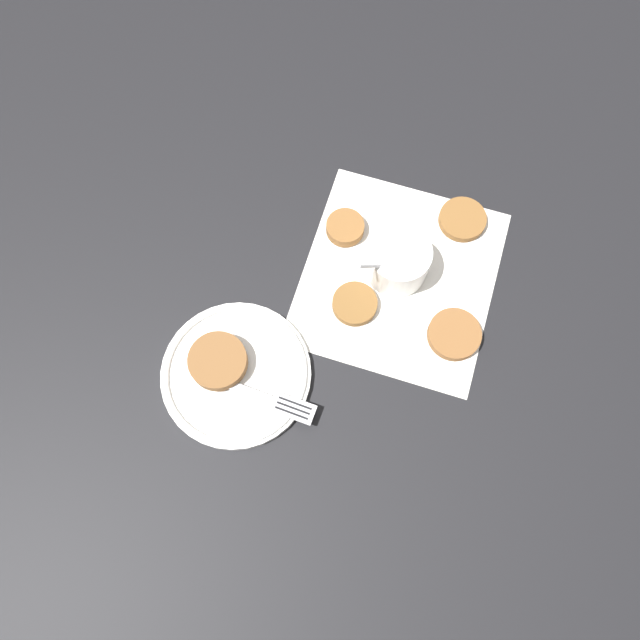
% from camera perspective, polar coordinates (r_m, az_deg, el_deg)
% --- Properties ---
extents(ground_plane, '(4.00, 4.00, 0.00)m').
position_cam_1_polar(ground_plane, '(0.95, 8.86, 3.55)').
color(ground_plane, black).
extents(napkin, '(0.33, 0.31, 0.00)m').
position_cam_1_polar(napkin, '(0.95, 7.23, 4.04)').
color(napkin, white).
rests_on(napkin, ground_plane).
extents(sauce_bowl, '(0.11, 0.10, 0.11)m').
position_cam_1_polar(sauce_bowl, '(0.93, 7.12, 5.33)').
color(sauce_bowl, white).
rests_on(sauce_bowl, napkin).
extents(fritter_0, '(0.08, 0.08, 0.01)m').
position_cam_1_polar(fritter_0, '(0.92, 12.17, -1.29)').
color(fritter_0, brown).
rests_on(fritter_0, napkin).
extents(fritter_1, '(0.06, 0.06, 0.02)m').
position_cam_1_polar(fritter_1, '(0.96, 2.31, 8.43)').
color(fritter_1, brown).
rests_on(fritter_1, napkin).
extents(fritter_2, '(0.07, 0.07, 0.01)m').
position_cam_1_polar(fritter_2, '(0.92, 3.19, 1.49)').
color(fritter_2, brown).
rests_on(fritter_2, napkin).
extents(fritter_3, '(0.07, 0.07, 0.01)m').
position_cam_1_polar(fritter_3, '(1.00, 12.89, 8.96)').
color(fritter_3, brown).
rests_on(fritter_3, napkin).
extents(serving_plate, '(0.21, 0.21, 0.02)m').
position_cam_1_polar(serving_plate, '(0.89, -7.69, -4.89)').
color(serving_plate, white).
rests_on(serving_plate, ground_plane).
extents(fritter_on_plate, '(0.08, 0.08, 0.02)m').
position_cam_1_polar(fritter_on_plate, '(0.88, -9.31, -3.73)').
color(fritter_on_plate, brown).
rests_on(fritter_on_plate, serving_plate).
extents(fork, '(0.04, 0.16, 0.00)m').
position_cam_1_polar(fork, '(0.87, -4.38, -7.36)').
color(fork, silver).
rests_on(fork, serving_plate).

